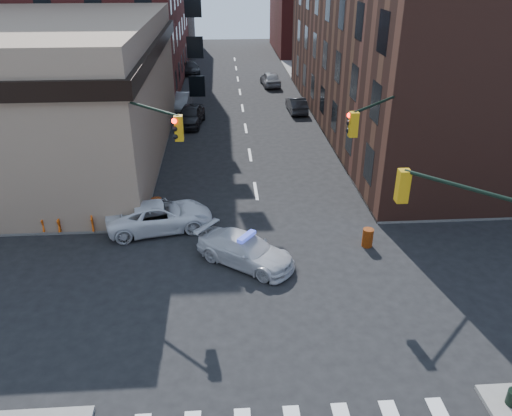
{
  "coord_description": "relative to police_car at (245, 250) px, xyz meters",
  "views": [
    {
      "loc": [
        -1.81,
        -16.67,
        12.45
      ],
      "look_at": [
        -0.44,
        3.47,
        2.2
      ],
      "focal_mm": 35.0,
      "sensor_mm": 36.0,
      "label": 1
    }
  ],
  "objects": [
    {
      "name": "ground",
      "position": [
        0.99,
        -2.33,
        -0.68
      ],
      "size": [
        140.0,
        140.0,
        0.0
      ],
      "primitive_type": "plane",
      "color": "black",
      "rests_on": "ground"
    },
    {
      "name": "sidewalk_nw",
      "position": [
        -22.01,
        30.42,
        -0.6
      ],
      "size": [
        34.0,
        54.5,
        0.15
      ],
      "primitive_type": "cube",
      "color": "gray",
      "rests_on": "ground"
    },
    {
      "name": "sidewalk_ne",
      "position": [
        23.99,
        30.42,
        -0.6
      ],
      "size": [
        34.0,
        54.5,
        0.15
      ],
      "primitive_type": "cube",
      "color": "gray",
      "rests_on": "ground"
    },
    {
      "name": "commercial_row_ne",
      "position": [
        13.99,
        20.17,
        6.32
      ],
      "size": [
        14.0,
        34.0,
        14.0
      ],
      "primitive_type": "cube",
      "color": "#4B271E",
      "rests_on": "ground"
    },
    {
      "name": "filler_ne",
      "position": [
        14.99,
        55.67,
        5.32
      ],
      "size": [
        16.0,
        16.0,
        12.0
      ],
      "primitive_type": "cube",
      "color": "maroon",
      "rests_on": "ground"
    },
    {
      "name": "signal_pole_se",
      "position": [
        7.03,
        -7.85,
        3.94
      ],
      "size": [
        5.4,
        5.27,
        8.0
      ],
      "rotation": [
        0.0,
        0.0,
        2.36
      ],
      "color": "black",
      "rests_on": "sidewalk_se"
    },
    {
      "name": "signal_pole_nw",
      "position": [
        -4.86,
        3.01,
        3.66
      ],
      "size": [
        3.58,
        3.67,
        8.0
      ],
      "rotation": [
        0.0,
        0.0,
        -0.79
      ],
      "color": "black",
      "rests_on": "sidewalk_nw"
    },
    {
      "name": "signal_pole_ne",
      "position": [
        6.82,
        3.02,
        3.66
      ],
      "size": [
        3.67,
        3.58,
        8.0
      ],
      "rotation": [
        0.0,
        0.0,
        -2.36
      ],
      "color": "black",
      "rests_on": "sidewalk_ne"
    },
    {
      "name": "tree_ne_near",
      "position": [
        8.49,
        23.67,
        2.81
      ],
      "size": [
        3.0,
        3.0,
        4.85
      ],
      "color": "black",
      "rests_on": "sidewalk_ne"
    },
    {
      "name": "tree_ne_far",
      "position": [
        8.49,
        31.67,
        2.81
      ],
      "size": [
        3.0,
        3.0,
        4.85
      ],
      "color": "black",
      "rests_on": "sidewalk_ne"
    },
    {
      "name": "police_car",
      "position": [
        0.0,
        0.0,
        0.0
      ],
      "size": [
        4.86,
        4.34,
        1.35
      ],
      "primitive_type": "imported",
      "rotation": [
        0.0,
        0.0,
        0.92
      ],
      "color": "silver",
      "rests_on": "ground"
    },
    {
      "name": "pickup",
      "position": [
        -4.15,
        3.47,
        0.05
      ],
      "size": [
        5.64,
        3.43,
        1.46
      ],
      "primitive_type": "imported",
      "rotation": [
        0.0,
        0.0,
        1.77
      ],
      "color": "white",
      "rests_on": "ground"
    },
    {
      "name": "parked_car_wnear",
      "position": [
        -3.46,
        20.91,
        0.13
      ],
      "size": [
        2.52,
        4.97,
        1.62
      ],
      "primitive_type": "imported",
      "rotation": [
        0.0,
        0.0,
        -0.13
      ],
      "color": "black",
      "rests_on": "ground"
    },
    {
      "name": "parked_car_wfar",
      "position": [
        -4.51,
        25.93,
        0.01
      ],
      "size": [
        1.92,
        4.29,
        1.37
      ],
      "primitive_type": "imported",
      "rotation": [
        0.0,
        0.0,
        -0.12
      ],
      "color": "gray",
      "rests_on": "ground"
    },
    {
      "name": "parked_car_wdeep",
      "position": [
        -4.36,
        40.91,
        -0.02
      ],
      "size": [
        2.39,
        4.71,
        1.31
      ],
      "primitive_type": "imported",
      "rotation": [
        0.0,
        0.0,
        0.13
      ],
      "color": "black",
      "rests_on": "ground"
    },
    {
      "name": "parked_car_enear",
      "position": [
        5.71,
        24.06,
        -0.01
      ],
      "size": [
        1.56,
        4.12,
        1.34
      ],
      "primitive_type": "imported",
      "rotation": [
        0.0,
        0.0,
        3.18
      ],
      "color": "black",
      "rests_on": "ground"
    },
    {
      "name": "parked_car_efar",
      "position": [
        4.35,
        34.19,
        0.07
      ],
      "size": [
        2.12,
        4.54,
        1.5
      ],
      "primitive_type": "imported",
      "rotation": [
        0.0,
        0.0,
        3.22
      ],
      "color": "gray",
      "rests_on": "ground"
    },
    {
      "name": "pedestrian_a",
      "position": [
        -7.48,
        5.51,
        0.32
      ],
      "size": [
        0.7,
        0.54,
        1.7
      ],
      "primitive_type": "imported",
      "rotation": [
        0.0,
        0.0,
        -0.24
      ],
      "color": "black",
      "rests_on": "sidewalk_nw"
    },
    {
      "name": "pedestrian_b",
      "position": [
        -7.76,
        6.64,
        0.32
      ],
      "size": [
        1.04,
        0.98,
        1.69
      ],
      "primitive_type": "imported",
      "rotation": [
        0.0,
        0.0,
        0.56
      ],
      "color": "black",
      "rests_on": "sidewalk_nw"
    },
    {
      "name": "pedestrian_c",
      "position": [
        -11.71,
        6.35,
        0.29
      ],
      "size": [
        1.01,
        0.54,
        1.64
      ],
      "primitive_type": "imported",
      "rotation": [
        0.0,
        0.0,
        0.15
      ],
      "color": "#212432",
      "rests_on": "sidewalk_nw"
    },
    {
      "name": "barrel_road",
      "position": [
        5.88,
        1.09,
        -0.22
      ],
      "size": [
        0.57,
        0.57,
        0.91
      ],
      "primitive_type": "cylinder",
      "rotation": [
        0.0,
        0.0,
        0.14
      ],
      "color": "#C24B09",
      "rests_on": "ground"
    },
    {
      "name": "barrel_bank",
      "position": [
        -4.48,
        4.98,
        -0.19
      ],
      "size": [
        0.59,
        0.59,
        0.98
      ],
      "primitive_type": "cylinder",
      "rotation": [
        0.0,
        0.0,
        -0.07
      ],
      "color": "#EA5F0B",
      "rests_on": "ground"
    },
    {
      "name": "barricade_nw_a",
      "position": [
        -7.02,
        3.37,
        -0.09
      ],
      "size": [
        1.24,
        0.76,
        0.87
      ],
      "primitive_type": null,
      "rotation": [
        0.0,
        0.0,
        0.16
      ],
      "color": "#F0470B",
      "rests_on": "sidewalk_nw"
    },
    {
      "name": "barricade_nw_b",
      "position": [
        -9.41,
        3.37,
        -0.13
      ],
      "size": [
        1.11,
        0.65,
        0.79
      ],
      "primitive_type": null,
      "rotation": [
        0.0,
        0.0,
        -0.12
      ],
      "color": "#EB3F0B",
      "rests_on": "sidewalk_nw"
    }
  ]
}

